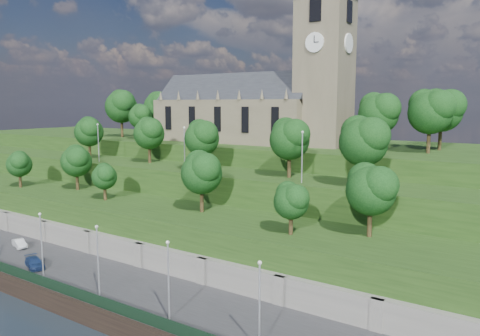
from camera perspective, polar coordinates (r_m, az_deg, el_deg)
The scene contains 16 objects.
ground at distance 59.29m, azimuth -23.71°, elevation -14.90°, with size 320.00×320.00×0.00m, color black.
promenade at distance 62.05m, azimuth -18.98°, elevation -12.64°, with size 160.00×12.00×2.00m, color #2D2D30.
quay_wall at distance 58.86m, azimuth -23.81°, elevation -13.92°, with size 160.00×0.50×2.20m, color black.
fence at distance 58.66m, azimuth -23.34°, elevation -12.41°, with size 160.00×0.10×1.20m, color black.
retaining_wall at distance 65.09m, azimuth -14.79°, elevation -10.10°, with size 160.00×2.10×5.00m.
embankment_lower at distance 68.59m, azimuth -11.02°, elevation -7.75°, with size 160.00×12.00×8.00m, color #1E3B13.
embankment_upper at distance 76.03m, azimuth -5.19°, elevation -4.54°, with size 160.00×10.00×12.00m, color #1E3B13.
hilltop at distance 92.69m, azimuth 3.01°, elevation -1.33°, with size 160.00×32.00×15.00m, color #1E3B13.
church at distance 87.67m, azimuth 2.16°, elevation 8.01°, with size 38.60×12.35×27.60m.
trees_lower at distance 64.18m, azimuth -8.00°, elevation -0.53°, with size 64.90×8.79×8.19m.
trees_upper at distance 71.04m, azimuth -2.97°, elevation 4.10°, with size 58.93×8.67×8.88m.
trees_hilltop at distance 86.75m, azimuth 1.71°, elevation 7.35°, with size 71.09×15.67×10.38m.
lamp_posts_promenade at distance 60.09m, azimuth -23.06°, elevation -8.05°, with size 60.36×0.36×7.71m.
lamp_posts_upper at distance 72.24m, azimuth -6.79°, elevation 2.82°, with size 40.36×0.36×6.82m.
car_middle at distance 74.23m, azimuth -25.30°, elevation -8.30°, with size 1.24×3.55×1.17m, color #B1B1B6.
car_right at distance 64.73m, azimuth -23.77°, elevation -10.51°, with size 1.73×4.25×1.23m, color navy.
Camera 1 is at (46.95, -28.54, 22.28)m, focal length 35.00 mm.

